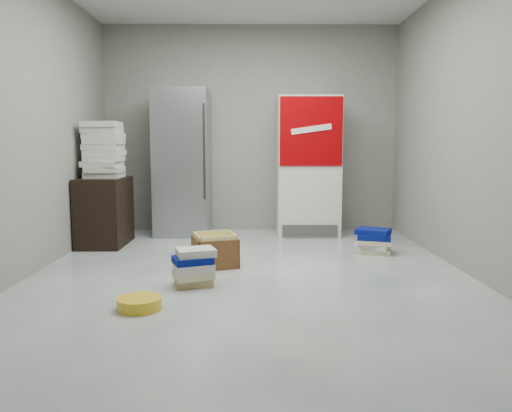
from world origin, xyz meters
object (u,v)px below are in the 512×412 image
object	(u,v)px
phonebook_stack_main	(194,267)
coke_cooler	(308,166)
steel_fridge	(183,163)
wood_shelf	(105,211)
cardboard_box	(215,253)

from	to	relation	value
phonebook_stack_main	coke_cooler	bearing A→B (deg)	44.11
coke_cooler	phonebook_stack_main	distance (m)	2.87
coke_cooler	phonebook_stack_main	size ratio (longest dim) A/B	4.50
steel_fridge	wood_shelf	xyz separation A→B (m)	(-0.83, -0.73, -0.55)
steel_fridge	wood_shelf	world-z (taller)	steel_fridge
wood_shelf	cardboard_box	bearing A→B (deg)	-37.50
steel_fridge	coke_cooler	distance (m)	1.65
steel_fridge	cardboard_box	size ratio (longest dim) A/B	3.81
steel_fridge	phonebook_stack_main	world-z (taller)	steel_fridge
steel_fridge	cardboard_box	world-z (taller)	steel_fridge
coke_cooler	cardboard_box	size ratio (longest dim) A/B	3.61
phonebook_stack_main	cardboard_box	distance (m)	0.71
cardboard_box	coke_cooler	bearing A→B (deg)	41.03
steel_fridge	coke_cooler	size ratio (longest dim) A/B	1.06
phonebook_stack_main	cardboard_box	bearing A→B (deg)	60.23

